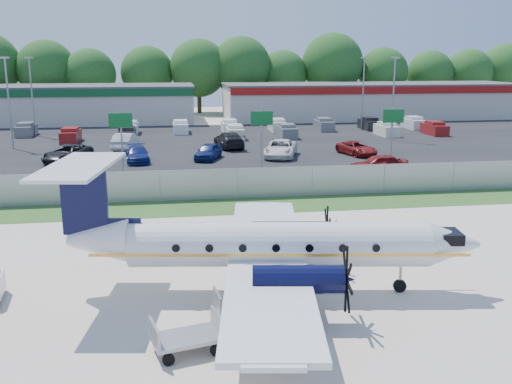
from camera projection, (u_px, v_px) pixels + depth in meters
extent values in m
plane|color=beige|center=(277.00, 278.00, 23.89)|extent=(170.00, 170.00, 0.00)
cube|color=#2D561E|center=(242.00, 206.00, 35.44)|extent=(170.00, 4.00, 0.02)
cube|color=black|center=(230.00, 182.00, 42.18)|extent=(170.00, 8.00, 0.02)
cube|color=black|center=(210.00, 142.00, 62.39)|extent=(170.00, 32.00, 0.02)
cube|color=gray|center=(238.00, 184.00, 37.14)|extent=(120.00, 0.02, 1.90)
cube|color=gray|center=(238.00, 169.00, 36.91)|extent=(120.00, 0.06, 0.06)
cube|color=gray|center=(238.00, 198.00, 37.35)|extent=(120.00, 0.06, 0.06)
cube|color=beige|center=(27.00, 105.00, 79.51)|extent=(46.00, 12.00, 5.00)
cube|color=#474749|center=(25.00, 86.00, 78.91)|extent=(46.40, 12.40, 0.24)
cube|color=#0F4723|center=(14.00, 94.00, 73.18)|extent=(46.00, 0.20, 1.00)
cube|color=beige|center=(370.00, 101.00, 86.75)|extent=(44.00, 12.00, 5.00)
cube|color=#474749|center=(371.00, 84.00, 86.15)|extent=(44.40, 12.40, 0.24)
cube|color=maroon|center=(385.00, 90.00, 80.42)|extent=(44.00, 0.20, 1.00)
cylinder|color=gray|center=(122.00, 143.00, 44.30)|extent=(0.14, 0.14, 5.00)
cube|color=#0C5923|center=(121.00, 120.00, 43.74)|extent=(1.80, 0.08, 1.10)
cylinder|color=gray|center=(261.00, 140.00, 45.89)|extent=(0.14, 0.14, 5.00)
cube|color=#0C5923|center=(262.00, 118.00, 45.33)|extent=(1.80, 0.08, 1.10)
cylinder|color=gray|center=(392.00, 138.00, 47.48)|extent=(0.14, 0.14, 5.00)
cube|color=#0C5923|center=(393.00, 116.00, 46.92)|extent=(1.80, 0.08, 1.10)
cylinder|color=gray|center=(9.00, 104.00, 56.53)|extent=(0.18, 0.18, 9.00)
cube|color=gray|center=(4.00, 58.00, 55.50)|extent=(0.90, 0.35, 0.18)
cylinder|color=gray|center=(393.00, 100.00, 62.32)|extent=(0.18, 0.18, 9.00)
cube|color=gray|center=(395.00, 58.00, 61.29)|extent=(0.90, 0.35, 0.18)
cylinder|color=gray|center=(32.00, 97.00, 66.16)|extent=(0.18, 0.18, 9.00)
cube|color=gray|center=(29.00, 58.00, 65.12)|extent=(0.90, 0.35, 0.18)
cylinder|color=gray|center=(363.00, 94.00, 71.95)|extent=(0.18, 0.18, 9.00)
cube|color=gray|center=(365.00, 58.00, 70.91)|extent=(0.90, 0.35, 0.18)
cylinder|color=silver|center=(279.00, 244.00, 21.99)|extent=(11.61, 3.41, 1.74)
cone|color=silver|center=(453.00, 244.00, 22.00)|extent=(2.25, 2.02, 1.74)
cone|color=silver|center=(99.00, 240.00, 21.93)|extent=(2.62, 2.08, 1.74)
cube|color=black|center=(449.00, 236.00, 21.93)|extent=(0.99, 1.30, 0.41)
cube|color=silver|center=(267.00, 257.00, 22.10)|extent=(5.27, 16.42, 0.20)
cylinder|color=black|center=(298.00, 279.00, 19.48)|extent=(3.24, 1.46, 1.01)
cylinder|color=black|center=(289.00, 233.00, 24.66)|extent=(3.24, 1.46, 1.01)
cube|color=black|center=(84.00, 201.00, 21.57)|extent=(1.75, 0.42, 2.66)
cube|color=silver|center=(79.00, 166.00, 21.26)|extent=(3.01, 5.95, 0.13)
cylinder|color=gray|center=(400.00, 278.00, 22.31)|extent=(0.11, 0.11, 1.19)
cylinder|color=black|center=(400.00, 286.00, 22.39)|extent=(0.53, 0.24, 0.51)
cylinder|color=black|center=(268.00, 315.00, 19.78)|extent=(0.64, 0.45, 0.59)
cylinder|color=black|center=(265.00, 261.00, 24.96)|extent=(0.64, 0.45, 0.59)
cube|color=gray|center=(243.00, 305.00, 20.22)|extent=(2.09, 1.41, 0.12)
cube|color=gray|center=(218.00, 300.00, 19.91)|extent=(0.23, 1.17, 0.59)
cube|color=gray|center=(268.00, 294.00, 20.40)|extent=(0.23, 1.17, 0.59)
cylinder|color=black|center=(228.00, 321.00, 19.60)|extent=(0.36, 0.16, 0.35)
cylinder|color=black|center=(221.00, 308.00, 20.60)|extent=(0.36, 0.16, 0.35)
cylinder|color=black|center=(266.00, 316.00, 19.96)|extent=(0.36, 0.16, 0.35)
cylinder|color=black|center=(258.00, 304.00, 20.97)|extent=(0.36, 0.16, 0.35)
cube|color=gray|center=(187.00, 337.00, 17.79)|extent=(2.39, 1.76, 0.13)
cube|color=gray|center=(154.00, 334.00, 17.34)|extent=(0.39, 1.27, 0.64)
cube|color=gray|center=(218.00, 322.00, 18.09)|extent=(0.39, 1.27, 0.64)
cylinder|color=black|center=(169.00, 360.00, 17.05)|extent=(0.41, 0.22, 0.39)
cylinder|color=black|center=(159.00, 342.00, 18.11)|extent=(0.41, 0.22, 0.39)
cylinder|color=black|center=(216.00, 350.00, 17.60)|extent=(0.41, 0.22, 0.39)
cylinder|color=black|center=(205.00, 333.00, 18.66)|extent=(0.41, 0.22, 0.39)
cone|color=#FB5607|center=(349.00, 235.00, 28.60)|extent=(0.41, 0.41, 0.62)
cube|color=#FB5607|center=(349.00, 241.00, 28.67)|extent=(0.44, 0.44, 0.03)
cone|color=#FB5607|center=(336.00, 224.00, 30.57)|extent=(0.39, 0.39, 0.58)
cube|color=#FB5607|center=(336.00, 229.00, 30.63)|extent=(0.41, 0.41, 0.03)
imported|color=maroon|center=(378.00, 174.00, 45.19)|extent=(4.73, 2.14, 1.57)
imported|color=black|center=(68.00, 162.00, 50.41)|extent=(4.33, 6.05, 1.53)
imported|color=navy|center=(138.00, 162.00, 50.38)|extent=(2.31, 4.88, 1.38)
imported|color=navy|center=(208.00, 160.00, 51.59)|extent=(3.11, 4.65, 1.47)
imported|color=silver|center=(281.00, 157.00, 52.85)|extent=(4.25, 6.30, 1.60)
imported|color=maroon|center=(357.00, 155.00, 53.95)|extent=(3.35, 5.12, 1.31)
imported|color=silver|center=(126.00, 150.00, 57.17)|extent=(2.60, 5.34, 1.69)
imported|color=black|center=(229.00, 148.00, 58.23)|extent=(2.96, 5.90, 1.65)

